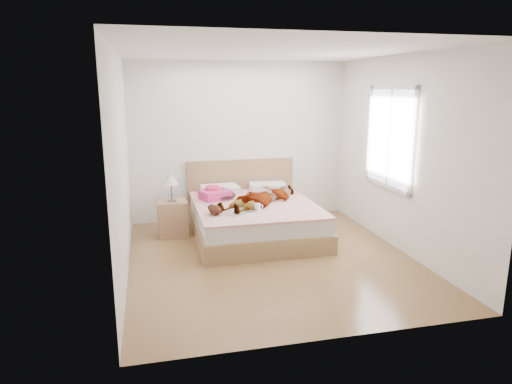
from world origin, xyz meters
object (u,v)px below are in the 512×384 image
Objects in this scene: phone at (225,188)px; towel at (215,193)px; magazine at (241,211)px; nightstand at (173,215)px; woman at (262,195)px; plush_toy at (214,210)px; bed at (253,217)px; coffee_mug at (258,207)px.

phone is 0.19m from towel.
nightstand is at bearing 139.21° from magazine.
woman is 0.65m from magazine.
magazine is 2.04× the size of plush_toy.
phone is 0.17× the size of towel.
bed is at bearing -151.83° from woman.
phone is 0.09× the size of nightstand.
woman is 12.57× the size of coffee_mug.
coffee_mug is (-0.18, -0.45, -0.06)m from woman.
plush_toy is at bearing -57.17° from nightstand.
magazine is (0.24, -0.82, -0.08)m from towel.
woman is 3.14× the size of towel.
bed is at bearing -28.52° from towel.
magazine is at bearing -125.24° from phone.
towel is at bearing 151.48° from bed.
phone is at bearing 72.22° from plush_toy.
bed reaches higher than nightstand.
bed is 0.93m from plush_toy.
woman is 0.75m from towel.
towel is 4.00× the size of coffee_mug.
magazine is at bearing -172.97° from coffee_mug.
woman is 0.64m from phone.
nightstand reaches higher than woman.
towel is 0.93m from coffee_mug.
bed is 3.84× the size of magazine.
towel is (-0.54, 0.29, 0.32)m from bed.
magazine is at bearing -40.79° from nightstand.
phone reaches higher than magazine.
phone is 0.16× the size of magazine.
coffee_mug is at bearing -95.85° from bed.
phone reaches higher than plush_toy.
phone is at bearing 7.84° from nightstand.
woman is 18.96× the size of phone.
towel is 0.86m from magazine.
towel is 0.87m from plush_toy.
towel is 0.94× the size of magazine.
nightstand reaches higher than towel.
woman is at bearing -78.65° from phone.
magazine is (-0.43, -0.48, -0.10)m from woman.
nightstand is at bearing 147.85° from phone.
plush_toy is at bearing -96.91° from woman.
plush_toy is (-0.29, -0.92, -0.09)m from phone.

